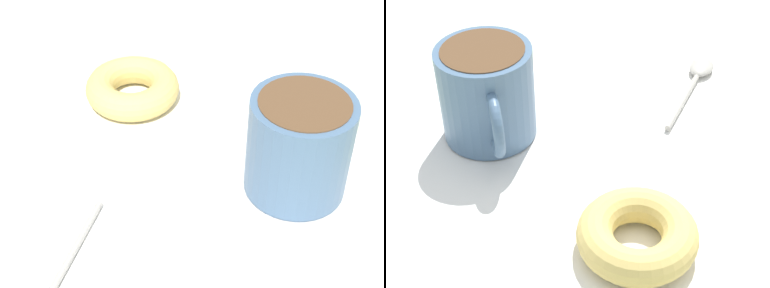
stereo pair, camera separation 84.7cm
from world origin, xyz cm
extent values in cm
cube|color=beige|center=(0.00, 0.00, -1.00)|extent=(120.00, 120.00, 2.00)
cube|color=white|center=(1.53, -1.99, 0.15)|extent=(34.46, 34.46, 0.30)
cylinder|color=slate|center=(5.43, 6.32, 4.65)|extent=(8.49, 8.49, 8.70)
cylinder|color=brown|center=(5.43, 6.32, 8.80)|extent=(7.29, 7.29, 0.60)
torus|color=slate|center=(0.92, 4.91, 4.65)|extent=(5.78, 2.58, 5.77)
torus|color=#E5C66B|center=(-8.20, -6.93, 1.70)|extent=(9.22, 9.22, 2.81)
ellipsoid|color=#B7B2A8|center=(16.81, -14.25, 0.75)|extent=(4.23, 3.56, 0.90)
cylinder|color=#B7B2A8|center=(11.09, -11.98, 0.58)|extent=(9.75, 4.31, 0.56)
camera|label=1|loc=(43.70, -6.10, 38.46)|focal=60.00mm
camera|label=2|loc=(-40.96, -4.17, 37.39)|focal=60.00mm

